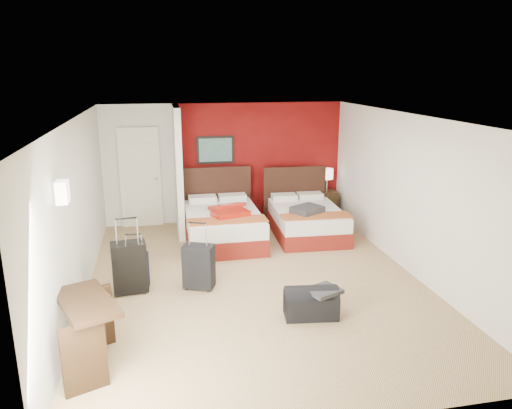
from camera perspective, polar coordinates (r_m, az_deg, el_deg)
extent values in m
plane|color=tan|center=(7.62, -0.12, -8.93)|extent=(6.50, 6.50, 0.00)
cube|color=silver|center=(10.32, -3.67, 4.85)|extent=(5.00, 0.04, 2.50)
cube|color=silver|center=(7.15, -20.17, -0.88)|extent=(0.04, 6.50, 2.50)
cube|color=black|center=(10.19, -4.78, 6.40)|extent=(0.78, 0.03, 0.58)
cube|color=white|center=(5.54, -21.74, 1.36)|extent=(0.12, 0.20, 0.24)
cube|color=maroon|center=(10.43, 0.44, 4.99)|extent=(3.50, 0.04, 2.50)
cube|color=silver|center=(9.61, -9.08, 3.89)|extent=(0.12, 1.20, 2.50)
cube|color=silver|center=(10.23, -13.38, 3.08)|extent=(0.82, 0.06, 2.05)
cube|color=silver|center=(9.21, -3.89, -2.61)|extent=(1.38, 1.97, 0.59)
cube|color=white|center=(9.60, 5.99, -2.05)|extent=(1.36, 1.88, 0.55)
cube|color=#A41B0E|center=(9.02, -3.21, -0.66)|extent=(0.85, 1.01, 0.11)
cube|color=#3A3A3F|center=(9.20, 6.01, -0.63)|extent=(0.68, 0.64, 0.13)
cube|color=black|center=(10.74, 8.14, -0.02)|extent=(0.46, 0.46, 0.62)
cylinder|color=silver|center=(10.60, 8.26, 2.86)|extent=(0.28, 0.28, 0.49)
cube|color=black|center=(7.34, -14.58, -7.29)|extent=(0.52, 0.36, 0.74)
cube|color=black|center=(7.30, -6.71, -7.39)|extent=(0.51, 0.42, 0.64)
cube|color=black|center=(7.47, -13.90, -7.74)|extent=(0.40, 0.26, 0.52)
cube|color=black|center=(6.57, 6.46, -11.52)|extent=(0.73, 0.45, 0.35)
cube|color=#313135|center=(6.48, 7.93, -9.96)|extent=(0.51, 0.48, 0.05)
cube|color=black|center=(5.70, -18.92, -14.17)|extent=(0.83, 1.09, 0.82)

